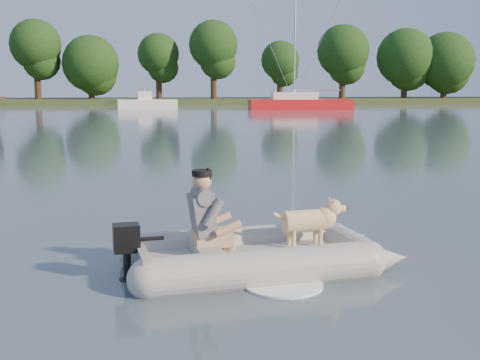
{
  "coord_description": "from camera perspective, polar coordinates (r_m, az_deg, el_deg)",
  "views": [
    {
      "loc": [
        -0.55,
        -7.88,
        2.3
      ],
      "look_at": [
        0.47,
        1.71,
        0.75
      ],
      "focal_mm": 45.0,
      "sensor_mm": 36.0,
      "label": 1
    }
  ],
  "objects": [
    {
      "name": "outboard_motor",
      "position": [
        7.27,
        -10.68,
        -6.96
      ],
      "size": [
        0.45,
        0.35,
        0.77
      ],
      "primitive_type": null,
      "rotation": [
        0.0,
        0.0,
        0.17
      ],
      "color": "black",
      "rests_on": "dinghy"
    },
    {
      "name": "shore_bank",
      "position": [
        69.91,
        -5.66,
        7.41
      ],
      "size": [
        160.0,
        12.0,
        0.7
      ],
      "primitive_type": "cube",
      "color": "#47512D",
      "rests_on": "water"
    },
    {
      "name": "dinghy",
      "position": [
        7.5,
        1.8,
        -4.12
      ],
      "size": [
        5.06,
        3.92,
        1.36
      ],
      "primitive_type": null,
      "rotation": [
        0.0,
        0.0,
        0.17
      ],
      "color": "#9B9B96",
      "rests_on": "water"
    },
    {
      "name": "treeline",
      "position": [
        69.77,
        2.48,
        11.66
      ],
      "size": [
        91.11,
        7.35,
        9.34
      ],
      "color": "#332316",
      "rests_on": "shore_bank"
    },
    {
      "name": "dog",
      "position": [
        7.77,
        6.17,
        -4.25
      ],
      "size": [
        0.96,
        0.47,
        0.61
      ],
      "primitive_type": null,
      "rotation": [
        0.0,
        0.0,
        0.17
      ],
      "color": "#D5B77B",
      "rests_on": "dinghy"
    },
    {
      "name": "sailboat",
      "position": [
        54.36,
        5.62,
        7.25
      ],
      "size": [
        9.14,
        2.84,
        12.53
      ],
      "rotation": [
        0.0,
        0.0,
        -0.01
      ],
      "color": "red",
      "rests_on": "water"
    },
    {
      "name": "motorboat",
      "position": [
        55.85,
        -8.8,
        7.76
      ],
      "size": [
        5.74,
        2.75,
        2.34
      ],
      "primitive_type": null,
      "rotation": [
        0.0,
        0.0,
        0.12
      ],
      "color": "white",
      "rests_on": "water"
    },
    {
      "name": "water",
      "position": [
        8.22,
        -1.99,
        -7.11
      ],
      "size": [
        160.0,
        160.0,
        0.0
      ],
      "primitive_type": "plane",
      "color": "slate",
      "rests_on": "ground"
    },
    {
      "name": "man",
      "position": [
        7.34,
        -3.44,
        -2.98
      ],
      "size": [
        0.8,
        0.72,
        1.06
      ],
      "primitive_type": null,
      "rotation": [
        0.0,
        0.0,
        0.17
      ],
      "color": "slate",
      "rests_on": "dinghy"
    }
  ]
}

